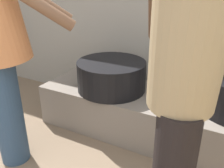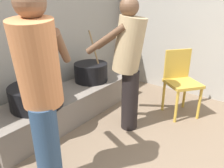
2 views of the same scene
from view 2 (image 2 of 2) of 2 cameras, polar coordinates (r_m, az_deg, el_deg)
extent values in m
cube|color=slate|center=(2.95, -11.47, -5.17)|extent=(2.17, 0.60, 0.37)
cylinder|color=black|center=(3.16, -5.65, 3.21)|extent=(0.49, 0.49, 0.27)
cylinder|color=#937047|center=(3.13, -4.80, 9.38)|extent=(0.08, 0.25, 0.51)
cylinder|color=black|center=(2.54, -19.62, -2.98)|extent=(0.58, 0.58, 0.25)
cylinder|color=navy|center=(1.85, -16.85, -16.36)|extent=(0.20, 0.20, 0.77)
cylinder|color=#D17F4C|center=(1.56, -19.35, 4.90)|extent=(0.49, 0.48, 0.66)
sphere|color=brown|center=(1.52, -21.24, 19.80)|extent=(0.21, 0.21, 0.21)
cylinder|color=brown|center=(1.74, -13.32, 9.43)|extent=(0.40, 0.36, 0.36)
cylinder|color=brown|center=(1.81, -21.88, 8.90)|extent=(0.40, 0.36, 0.36)
cylinder|color=black|center=(2.57, 4.79, -4.40)|extent=(0.20, 0.20, 0.74)
cylinder|color=tan|center=(2.36, 4.59, 10.42)|extent=(0.40, 0.45, 0.63)
sphere|color=brown|center=(2.32, 4.64, 19.94)|extent=(0.20, 0.20, 0.20)
cylinder|color=brown|center=(2.54, 0.40, 12.78)|extent=(0.21, 0.45, 0.35)
cylinder|color=brown|center=(2.29, -1.85, 11.78)|extent=(0.21, 0.45, 0.35)
cylinder|color=gold|center=(2.85, 16.86, -5.92)|extent=(0.04, 0.04, 0.44)
cylinder|color=gold|center=(3.03, 22.36, -4.93)|extent=(0.04, 0.04, 0.44)
cylinder|color=gold|center=(3.11, 13.63, -3.19)|extent=(0.04, 0.04, 0.44)
cylinder|color=gold|center=(3.28, 18.86, -2.44)|extent=(0.04, 0.04, 0.44)
cube|color=gold|center=(2.97, 18.46, 0.12)|extent=(0.56, 0.56, 0.04)
cube|color=gold|center=(3.04, 17.13, 5.18)|extent=(0.32, 0.25, 0.40)
camera|label=1|loc=(2.16, 30.21, 12.57)|focal=39.25mm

